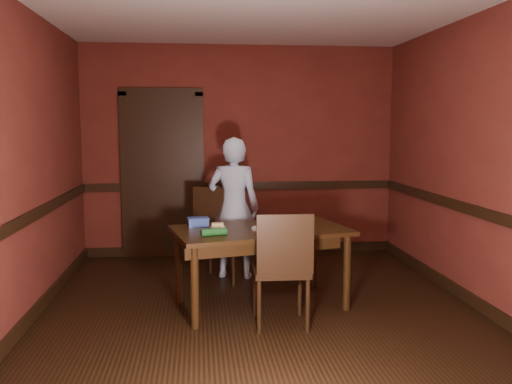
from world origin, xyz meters
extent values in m
cube|color=black|center=(0.00, 0.00, 0.00)|extent=(4.00, 4.50, 0.01)
cube|color=silver|center=(0.00, 0.00, 2.70)|extent=(4.00, 4.50, 0.01)
cube|color=maroon|center=(0.00, 2.25, 1.35)|extent=(4.00, 0.02, 2.70)
cube|color=maroon|center=(0.00, -2.25, 1.35)|extent=(4.00, 0.02, 2.70)
cube|color=maroon|center=(-2.00, 0.00, 1.35)|extent=(0.02, 4.50, 2.70)
cube|color=maroon|center=(2.00, 0.00, 1.35)|extent=(0.02, 4.50, 2.70)
cube|color=black|center=(0.00, 2.23, 0.90)|extent=(4.00, 0.03, 0.10)
cube|color=black|center=(-1.99, 0.00, 0.90)|extent=(0.03, 4.50, 0.10)
cube|color=black|center=(1.99, 0.00, 0.90)|extent=(0.03, 4.50, 0.10)
cube|color=black|center=(0.00, 2.23, 0.06)|extent=(4.00, 0.03, 0.12)
cube|color=black|center=(-1.99, 0.00, 0.06)|extent=(0.03, 4.50, 0.12)
cube|color=black|center=(1.99, 0.00, 0.06)|extent=(0.03, 4.50, 0.12)
cube|color=black|center=(-1.00, 2.21, 1.02)|extent=(0.85, 0.04, 2.05)
cube|color=black|center=(-1.48, 2.23, 1.02)|extent=(0.10, 0.06, 2.15)
cube|color=black|center=(-0.52, 2.23, 1.02)|extent=(0.10, 0.06, 2.15)
cube|color=black|center=(-1.00, 2.23, 2.10)|extent=(1.05, 0.06, 0.10)
cube|color=black|center=(0.02, 0.14, 0.37)|extent=(1.73, 1.21, 0.74)
imported|color=#B4CEF1|center=(-0.16, 1.15, 0.78)|extent=(0.64, 0.49, 1.56)
cylinder|color=white|center=(0.06, 0.07, 0.74)|extent=(0.27, 0.27, 0.01)
cube|color=tan|center=(0.06, 0.07, 0.76)|extent=(0.12, 0.11, 0.02)
ellipsoid|color=green|center=(0.06, 0.07, 0.78)|extent=(0.11, 0.10, 0.03)
cylinder|color=#BD2F0D|center=(0.04, 0.09, 0.80)|extent=(0.05, 0.05, 0.01)
cylinder|color=#BD2F0D|center=(0.09, 0.06, 0.80)|extent=(0.05, 0.05, 0.01)
cylinder|color=#8CBE72|center=(0.03, 0.05, 0.80)|extent=(0.03, 0.03, 0.01)
cylinder|color=#8CBE72|center=(0.09, 0.10, 0.80)|extent=(0.03, 0.03, 0.01)
cylinder|color=#8CBE72|center=(0.06, 0.07, 0.80)|extent=(0.03, 0.03, 0.01)
cylinder|color=#57843E|center=(0.35, 0.03, 0.77)|extent=(0.06, 0.06, 0.07)
cylinder|color=beige|center=(0.35, 0.03, 0.81)|extent=(0.07, 0.07, 0.01)
cylinder|color=white|center=(-0.37, 0.21, 0.74)|extent=(0.14, 0.14, 0.01)
cube|color=#E2D47B|center=(-0.37, 0.21, 0.76)|extent=(0.11, 0.07, 0.04)
cube|color=#3352B1|center=(-0.55, 0.30, 0.77)|extent=(0.20, 0.15, 0.07)
cube|color=#3352B1|center=(-0.55, 0.30, 0.82)|extent=(0.22, 0.16, 0.01)
cylinder|color=#195621|center=(-0.42, -0.15, 0.77)|extent=(0.23, 0.12, 0.06)
camera|label=1|loc=(-0.55, -4.75, 1.68)|focal=38.00mm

